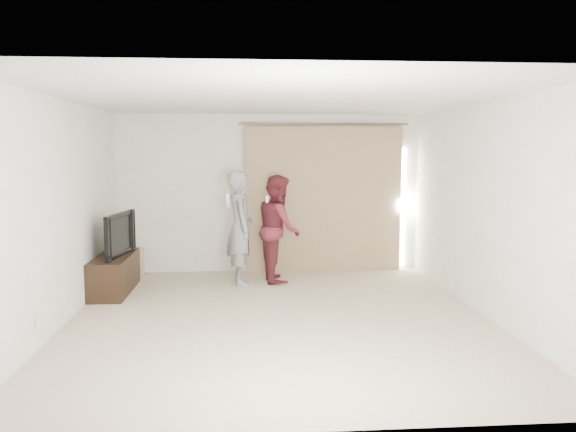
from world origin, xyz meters
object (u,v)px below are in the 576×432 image
object	(u,v)px
tv	(113,234)
person_woman	(279,228)
tv_console	(115,274)
person_man	(240,228)

from	to	relation	value
tv	person_woman	xyz separation A→B (m)	(2.38, 0.52, -0.01)
tv_console	tv	world-z (taller)	tv
tv_console	person_man	distance (m)	1.92
person_man	tv_console	bearing A→B (deg)	-168.75
tv	person_man	xyz separation A→B (m)	(1.79, 0.36, 0.03)
tv_console	person_woman	world-z (taller)	person_woman
tv	person_man	size ratio (longest dim) A/B	0.63
person_man	person_woman	distance (m)	0.61
tv	person_man	world-z (taller)	person_man
tv_console	tv	bearing A→B (deg)	0.00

